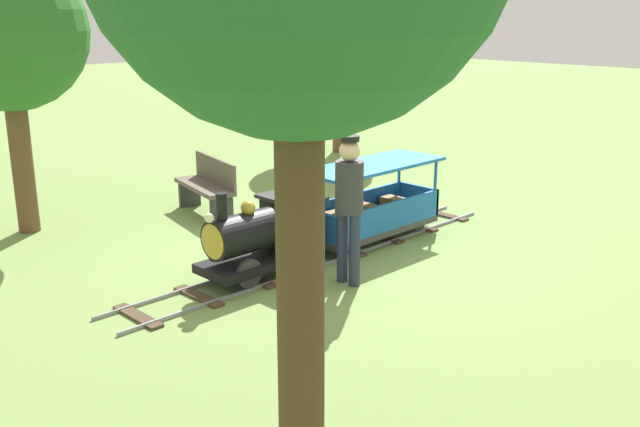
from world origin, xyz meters
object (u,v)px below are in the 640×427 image
Objects in this scene: oak_tree_far at (7,33)px; locomotive at (266,234)px; oak_tree_distant at (340,21)px; passenger_car at (372,209)px; conductor_person at (349,198)px; park_bench at (208,187)px.

locomotive is at bearing -161.21° from oak_tree_far.
locomotive is at bearing 127.57° from oak_tree_distant.
conductor_person is (-0.80, 1.28, 0.53)m from passenger_car.
conductor_person is 1.20× the size of park_bench.
passenger_car is at bearing -139.78° from oak_tree_far.
conductor_person is at bearing 134.79° from oak_tree_distant.
park_bench is (2.46, -1.00, -0.07)m from locomotive.
oak_tree_far is at bearing 97.46° from oak_tree_distant.
passenger_car is 5.05m from oak_tree_far.
passenger_car is 1.23× the size of conductor_person.
oak_tree_far reaches higher than conductor_person.
oak_tree_far is (1.03, 2.18, 2.16)m from park_bench.
locomotive is at bearing 157.95° from park_bench.
oak_tree_distant reaches higher than passenger_car.
locomotive is at bearing 90.00° from passenger_car.
passenger_car is at bearing 138.05° from oak_tree_distant.
locomotive is 0.89× the size of conductor_person.
oak_tree_far reaches higher than passenger_car.
oak_tree_distant reaches higher than oak_tree_far.
passenger_car is 6.30m from oak_tree_distant.
conductor_person is 4.88m from oak_tree_far.
park_bench is at bearing -115.20° from oak_tree_far.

